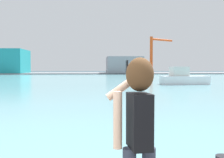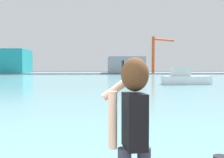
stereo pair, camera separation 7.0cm
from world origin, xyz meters
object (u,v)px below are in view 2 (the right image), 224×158
Objects in this scene: warehouse_left at (5,61)px; port_crane at (156,50)px; warehouse_right at (126,65)px; boat_moored at (185,78)px; person_photographer at (133,124)px.

port_crane is (51.38, -1.53, 3.78)m from warehouse_left.
port_crane is (10.40, -1.48, 4.98)m from warehouse_right.
warehouse_left is 1.10× the size of warehouse_right.
person_photographer is at bearing -115.73° from boat_moored.
person_photographer is 0.13× the size of warehouse_right.
port_crane is (19.79, 86.80, 6.44)m from person_photographer.
boat_moored reaches higher than person_photographer.
person_photographer is 0.12× the size of warehouse_left.
port_crane reaches higher than boat_moored.
warehouse_right is (-1.58, 57.49, 2.29)m from boat_moored.
person_photographer is 32.69m from boat_moored.
warehouse_left reaches higher than warehouse_right.
boat_moored is 57.56m from warehouse_right.
warehouse_right is at bearing 85.47° from boat_moored.
boat_moored is 0.42× the size of warehouse_left.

